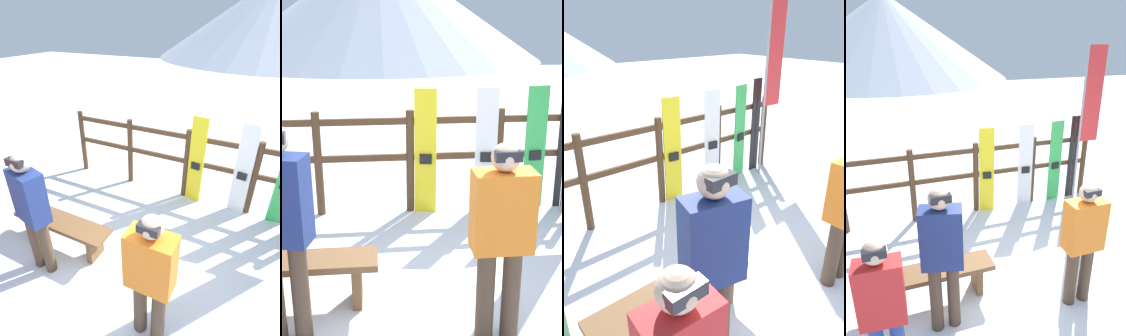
% 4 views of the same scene
% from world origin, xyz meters
% --- Properties ---
extents(ground_plane, '(40.00, 40.00, 0.00)m').
position_xyz_m(ground_plane, '(0.00, 0.00, 0.00)').
color(ground_plane, white).
extents(fence, '(4.57, 0.10, 1.29)m').
position_xyz_m(fence, '(0.00, 2.15, 0.75)').
color(fence, '#4C331E').
rests_on(fence, ground).
extents(bench, '(1.46, 0.36, 0.44)m').
position_xyz_m(bench, '(-1.16, 0.20, 0.33)').
color(bench, brown).
rests_on(bench, ground).
extents(person_navy, '(0.47, 0.33, 1.69)m').
position_xyz_m(person_navy, '(-1.11, -0.24, 0.98)').
color(person_navy, '#4C3828').
rests_on(person_navy, ground).
extents(snowboard_yellow, '(0.27, 0.09, 1.56)m').
position_xyz_m(snowboard_yellow, '(0.18, 2.09, 0.77)').
color(snowboard_yellow, yellow).
rests_on(snowboard_yellow, ground).
extents(snowboard_white, '(0.27, 0.09, 1.56)m').
position_xyz_m(snowboard_white, '(0.94, 2.09, 0.78)').
color(snowboard_white, white).
rests_on(snowboard_white, ground).
extents(snowboard_green, '(0.28, 0.09, 1.57)m').
position_xyz_m(snowboard_green, '(1.56, 2.09, 0.78)').
color(snowboard_green, green).
rests_on(snowboard_green, ground).
extents(ski_pair_black, '(0.20, 0.02, 1.63)m').
position_xyz_m(ski_pair_black, '(1.95, 2.09, 0.82)').
color(ski_pair_black, black).
rests_on(ski_pair_black, ground).
extents(rental_flag, '(0.40, 0.04, 2.86)m').
position_xyz_m(rental_flag, '(2.03, 1.90, 1.80)').
color(rental_flag, '#99999E').
rests_on(rental_flag, ground).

